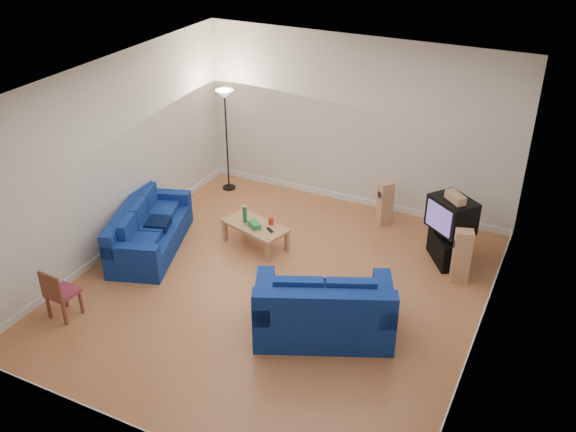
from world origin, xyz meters
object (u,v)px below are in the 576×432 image
at_px(sofa_three_seat, 147,233).
at_px(coffee_table, 255,227).
at_px(sofa_loveseat, 324,314).
at_px(tv_stand, 448,248).
at_px(television, 452,214).

relative_size(sofa_three_seat, coffee_table, 1.83).
bearing_deg(sofa_loveseat, sofa_three_seat, 143.68).
bearing_deg(tv_stand, television, 168.93).
distance_m(sofa_three_seat, sofa_loveseat, 3.65).
bearing_deg(television, sofa_three_seat, -121.36).
bearing_deg(television, coffee_table, -125.28).
bearing_deg(tv_stand, sofa_three_seat, -101.92).
height_order(sofa_loveseat, coffee_table, sofa_loveseat).
height_order(sofa_three_seat, tv_stand, sofa_three_seat).
height_order(sofa_loveseat, television, television).
height_order(sofa_loveseat, tv_stand, sofa_loveseat).
relative_size(coffee_table, television, 1.40).
height_order(sofa_three_seat, coffee_table, sofa_three_seat).
xyz_separation_m(coffee_table, television, (3.04, 1.00, 0.49)).
bearing_deg(coffee_table, sofa_loveseat, -40.22).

